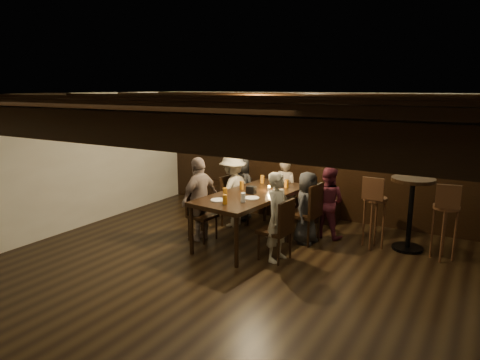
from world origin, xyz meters
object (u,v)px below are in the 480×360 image
Objects in this scene: person_bench_left at (241,187)px; person_bench_right at (327,202)px; dining_table at (253,197)px; person_right_far at (278,217)px; person_right_near at (307,208)px; high_top_table at (411,203)px; person_left_near at (233,190)px; person_left_far at (200,199)px; bar_stool_left at (373,221)px; chair_right_far at (276,241)px; person_bench_centre at (285,192)px; chair_left_far at (202,224)px; chair_right_near at (305,224)px; chair_left_near at (234,211)px; bar_stool_right at (444,231)px.

person_bench_left reaches higher than person_bench_right.
person_bench_left reaches higher than dining_table.
person_bench_left is at bearing 50.71° from person_right_far.
person_right_near is 1.03× the size of high_top_table.
person_left_near is 0.90m from person_left_far.
dining_table is 1.94× the size of bar_stool_left.
person_bench_right is (0.31, 1.33, 0.32)m from chair_right_far.
high_top_table is at bearing -178.30° from person_bench_centre.
person_bench_left reaches higher than chair_left_far.
person_left_far is (-1.55, -0.76, 0.39)m from chair_right_near.
bar_stool_left is (2.46, 0.18, 0.15)m from chair_left_near.
dining_table is 0.88m from person_right_far.
person_bench_centre is at bearing 25.62° from chair_right_far.
dining_table is 0.96m from chair_right_near.
person_right_near is (1.58, 0.75, -0.11)m from person_left_far.
person_left_far is at bearing 90.00° from person_right_far.
chair_left_near is 1.70m from chair_right_far.
person_bench_left reaches higher than bar_stool_right.
bar_stool_right reaches higher than chair_right_near.
person_left_far is 1.75m from person_right_near.
person_left_far is 1.06× the size of person_right_far.
person_right_near is (0.03, -0.00, 0.29)m from chair_right_near.
chair_left_near is 0.66× the size of person_left_far.
person_left_far is at bearing -90.00° from chair_left_far.
high_top_table is (1.58, 1.42, 0.09)m from person_right_far.
high_top_table is at bearing 27.02° from dining_table.
chair_right_far is at bearing 179.90° from chair_right_near.
person_bench_centre is 1.68m from person_left_far.
chair_right_near is 0.79× the size of person_bench_centre.
person_bench_centre is at bearing 154.41° from chair_left_far.
chair_left_far is at bearing 90.00° from chair_right_far.
person_left_near is at bearing -172.69° from high_top_table.
chair_right_far is 0.69× the size of person_left_near.
chair_right_near is 0.57m from person_bench_right.
person_bench_centre reaches higher than chair_right_far.
person_right_far is (-0.28, -1.33, 0.05)m from person_bench_right.
chair_right_far is 1.40m from person_bench_right.
bar_stool_right is (0.50, -0.16, -0.32)m from high_top_table.
person_bench_right is (0.22, 0.43, 0.30)m from chair_right_near.
person_bench_right reaches higher than bar_stool_right.
person_right_near is (1.46, -0.14, 0.31)m from chair_left_near.
bar_stool_right is (1.99, 0.37, -0.16)m from person_right_near.
person_bench_right is 0.87× the size of person_left_far.
bar_stool_right is (3.57, 1.12, -0.27)m from person_left_far.
person_bench_left reaches higher than chair_left_near.
person_bench_right is at bearing 129.84° from chair_left_far.
person_right_near is at bearing -160.55° from bar_stool_left.
person_left_far is at bearing -149.04° from dining_table.
bar_stool_left is (1.68, -0.35, -0.20)m from person_bench_centre.
dining_table is 1.97× the size of high_top_table.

